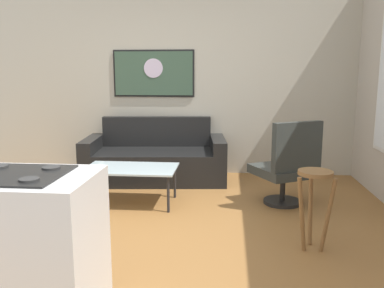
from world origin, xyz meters
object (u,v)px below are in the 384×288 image
bar_stool (314,191)px  wall_painting (154,73)px  armchair (288,166)px  coffee_table (131,170)px  couch (155,160)px

bar_stool → wall_painting: (-1.83, 2.57, 0.97)m
armchair → coffee_table: bearing=-177.3°
couch → armchair: 1.97m
couch → bar_stool: (1.74, -2.12, 0.23)m
coffee_table → bar_stool: (1.83, -1.05, 0.12)m
armchair → wall_painting: wall_painting is taller
coffee_table → wall_painting: wall_painting is taller
couch → bar_stool: bearing=-50.6°
coffee_table → couch: bearing=85.5°
couch → bar_stool: 2.76m
armchair → bar_stool: 1.13m
couch → coffee_table: size_ratio=1.93×
couch → bar_stool: size_ratio=2.92×
couch → armchair: bearing=-30.4°
bar_stool → wall_painting: size_ratio=0.57×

